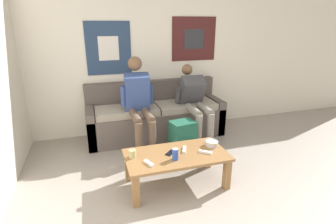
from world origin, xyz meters
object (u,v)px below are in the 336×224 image
at_px(game_controller_near_left, 184,149).
at_px(coffee_table, 176,159).
at_px(couch, 156,117).
at_px(backpack, 183,139).
at_px(ceramic_bowl, 212,143).
at_px(cell_phone, 171,153).
at_px(person_seated_adult, 139,101).
at_px(person_seated_teen, 194,100).
at_px(game_controller_far_center, 206,152).
at_px(pillar_candle, 132,154).
at_px(drink_can_blue, 175,154).
at_px(game_controller_near_right, 149,163).

bearing_deg(game_controller_near_left, coffee_table, -155.41).
xyz_separation_m(couch, backpack, (0.19, -0.74, -0.08)).
relative_size(ceramic_bowl, cell_phone, 1.07).
bearing_deg(cell_phone, person_seated_adult, 98.14).
xyz_separation_m(person_seated_adult, ceramic_bowl, (0.65, -0.97, -0.29)).
bearing_deg(coffee_table, cell_phone, 148.04).
bearing_deg(coffee_table, couch, 84.63).
bearing_deg(person_seated_teen, game_controller_far_center, -106.44).
height_order(ceramic_bowl, pillar_candle, pillar_candle).
bearing_deg(cell_phone, ceramic_bowl, 3.42).
height_order(coffee_table, game_controller_near_left, game_controller_near_left).
height_order(couch, game_controller_far_center, couch).
xyz_separation_m(drink_can_blue, game_controller_near_left, (0.16, 0.16, -0.05)).
bearing_deg(person_seated_teen, cell_phone, -124.03).
relative_size(person_seated_teen, ceramic_bowl, 7.32).
bearing_deg(game_controller_near_left, pillar_candle, 178.23).
bearing_deg(game_controller_near_left, person_seated_teen, 62.27).
bearing_deg(pillar_candle, coffee_table, -8.31).
height_order(coffee_table, game_controller_near_right, game_controller_near_right).
bearing_deg(person_seated_teen, person_seated_adult, -176.70).
bearing_deg(pillar_candle, person_seated_adult, 74.31).
relative_size(game_controller_near_left, game_controller_far_center, 1.08).
distance_m(couch, game_controller_far_center, 1.49).
bearing_deg(cell_phone, game_controller_far_center, -16.68).
bearing_deg(backpack, game_controller_near_left, -109.10).
relative_size(couch, person_seated_teen, 1.89).
height_order(ceramic_bowl, drink_can_blue, drink_can_blue).
xyz_separation_m(couch, person_seated_teen, (0.53, -0.31, 0.33)).
height_order(person_seated_adult, ceramic_bowl, person_seated_adult).
distance_m(person_seated_adult, game_controller_far_center, 1.27).
distance_m(ceramic_bowl, pillar_candle, 0.93).
bearing_deg(cell_phone, person_seated_teen, 55.97).
distance_m(pillar_candle, game_controller_near_left, 0.58).
height_order(person_seated_teen, backpack, person_seated_teen).
relative_size(person_seated_adult, game_controller_near_left, 8.94).
bearing_deg(couch, pillar_candle, -114.36).
relative_size(person_seated_teen, backpack, 2.36).
distance_m(drink_can_blue, game_controller_far_center, 0.37).
relative_size(person_seated_teen, cell_phone, 7.79).
height_order(ceramic_bowl, cell_phone, ceramic_bowl).
bearing_deg(person_seated_teen, ceramic_bowl, -101.19).
bearing_deg(ceramic_bowl, cell_phone, -176.58).
height_order(coffee_table, pillar_candle, pillar_candle).
relative_size(coffee_table, ceramic_bowl, 7.25).
xyz_separation_m(backpack, cell_phone, (-0.38, -0.63, 0.16)).
bearing_deg(game_controller_far_center, backpack, 89.30).
height_order(person_seated_teen, drink_can_blue, person_seated_teen).
relative_size(drink_can_blue, game_controller_near_right, 0.85).
relative_size(person_seated_teen, game_controller_near_left, 7.75).
distance_m(ceramic_bowl, game_controller_near_right, 0.81).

